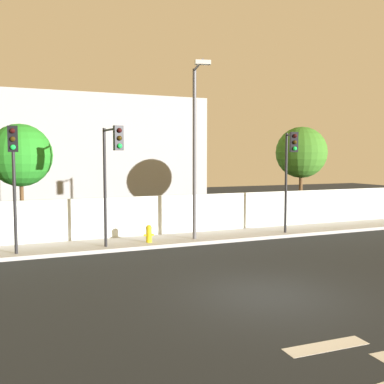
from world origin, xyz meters
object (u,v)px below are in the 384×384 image
at_px(traffic_light_right, 112,160).
at_px(roadside_tree_midleft, 301,153).
at_px(roadside_tree_leftmost, 21,155).
at_px(street_lamp_curbside, 196,139).
at_px(traffic_light_left, 290,161).
at_px(traffic_light_center, 13,163).
at_px(fire_hydrant, 149,233).

distance_m(traffic_light_right, roadside_tree_midleft, 12.61).
bearing_deg(traffic_light_right, roadside_tree_leftmost, 126.28).
height_order(street_lamp_curbside, roadside_tree_leftmost, street_lamp_curbside).
height_order(street_lamp_curbside, roadside_tree_midleft, street_lamp_curbside).
xyz_separation_m(traffic_light_right, roadside_tree_midleft, (11.88, 4.21, 0.37)).
bearing_deg(street_lamp_curbside, traffic_light_left, -4.86).
xyz_separation_m(traffic_light_left, traffic_light_center, (-11.87, -0.06, -0.03)).
bearing_deg(roadside_tree_leftmost, traffic_light_right, -53.72).
height_order(traffic_light_left, traffic_light_center, traffic_light_left).
xyz_separation_m(traffic_light_center, street_lamp_curbside, (7.27, 0.45, 0.95)).
distance_m(traffic_light_center, roadside_tree_leftmost, 3.92).
relative_size(traffic_light_center, fire_hydrant, 6.27).
bearing_deg(traffic_light_right, roadside_tree_midleft, 19.54).
relative_size(street_lamp_curbside, roadside_tree_leftmost, 1.42).
distance_m(traffic_light_left, traffic_light_right, 8.41).
distance_m(street_lamp_curbside, roadside_tree_midleft, 8.79).
relative_size(street_lamp_curbside, fire_hydrant, 9.89).
height_order(traffic_light_left, roadside_tree_leftmost, roadside_tree_leftmost).
relative_size(traffic_light_right, street_lamp_curbside, 0.64).
distance_m(traffic_light_center, traffic_light_right, 3.48).
xyz_separation_m(roadside_tree_leftmost, roadside_tree_midleft, (14.97, 0.00, 0.18)).
bearing_deg(roadside_tree_leftmost, roadside_tree_midleft, 0.00).
bearing_deg(fire_hydrant, roadside_tree_leftmost, 146.72).
bearing_deg(traffic_light_left, traffic_light_right, -177.38).
xyz_separation_m(traffic_light_left, fire_hydrant, (-6.63, 0.64, -3.03)).
height_order(fire_hydrant, roadside_tree_midleft, roadside_tree_midleft).
height_order(traffic_light_center, roadside_tree_midleft, roadside_tree_midleft).
height_order(traffic_light_left, traffic_light_right, traffic_light_right).
relative_size(traffic_light_left, traffic_light_right, 1.00).
bearing_deg(roadside_tree_midleft, traffic_light_right, -160.46).
bearing_deg(fire_hydrant, roadside_tree_midleft, 17.50).
bearing_deg(traffic_light_center, street_lamp_curbside, 3.58).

